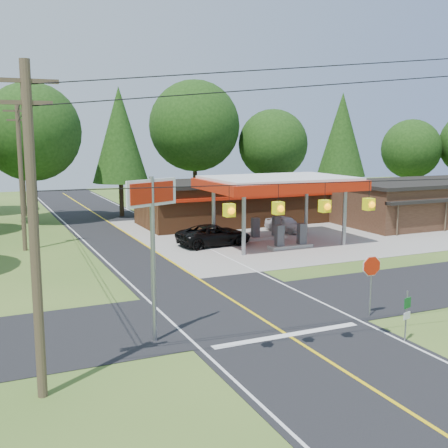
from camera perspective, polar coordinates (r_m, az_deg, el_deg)
name	(u,v)px	position (r m, az deg, el deg)	size (l,w,h in m)	color
ground	(247,310)	(25.83, 2.37, -8.72)	(120.00, 120.00, 0.00)	#3D6322
main_highway	(247,310)	(25.83, 2.37, -8.70)	(8.00, 120.00, 0.02)	black
cross_road	(247,310)	(25.82, 2.37, -8.69)	(70.00, 7.00, 0.02)	black
lane_center_yellow	(247,309)	(25.82, 2.37, -8.67)	(0.15, 110.00, 0.00)	yellow
gas_canopy	(279,185)	(40.46, 5.56, 3.95)	(10.60, 7.40, 4.88)	gray
convenience_store	(232,202)	(49.98, 0.82, 2.28)	(16.40, 7.55, 3.80)	#5A3219
strip_building	(444,200)	(54.77, 21.44, 2.25)	(20.40, 8.75, 3.80)	#3D2519
utility_pole_near_left	(34,229)	(17.24, -18.77, -0.46)	(1.80, 0.30, 10.00)	#473828
utility_pole_far_left	(21,175)	(40.15, -19.93, 4.74)	(1.80, 0.30, 10.00)	#473828
utility_pole_north	(23,167)	(57.22, -19.77, 5.47)	(0.30, 0.30, 9.50)	#473828
overhead_beacons	(302,186)	(18.93, 7.95, 3.85)	(17.04, 2.04, 1.03)	black
treeline_backdrop	(126,139)	(47.47, -9.90, 8.52)	(70.27, 51.59, 13.30)	#332316
suv_car	(214,235)	(40.05, -1.01, -1.14)	(5.41, 5.41, 1.50)	black
sedan_car	(285,224)	(45.85, 6.26, -0.01)	(3.79, 3.79, 1.29)	silver
big_stop_sign	(152,222)	(21.09, -7.29, 0.25)	(2.19, 1.05, 6.38)	gray
octagonal_stop_sign	(371,271)	(25.20, 14.76, -4.61)	(0.94, 0.12, 2.74)	gray
route_sign_post	(407,312)	(22.80, 18.07, -8.48)	(0.41, 0.14, 2.02)	gray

